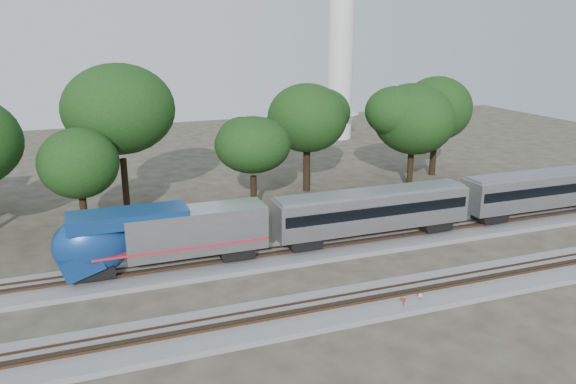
{
  "coord_description": "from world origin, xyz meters",
  "views": [
    {
      "loc": [
        -15.28,
        -35.07,
        18.41
      ],
      "look_at": [
        -0.43,
        5.0,
        5.94
      ],
      "focal_mm": 35.0,
      "sensor_mm": 36.0,
      "label": 1
    }
  ],
  "objects": [
    {
      "name": "track_near",
      "position": [
        0.0,
        -4.0,
        0.21
      ],
      "size": [
        160.0,
        5.0,
        0.73
      ],
      "color": "slate",
      "rests_on": "ground"
    },
    {
      "name": "tree_4",
      "position": [
        0.76,
        18.48,
        7.09
      ],
      "size": [
        7.23,
        7.23,
        10.19
      ],
      "color": "black",
      "rests_on": "ground"
    },
    {
      "name": "tree_3",
      "position": [
        -11.71,
        22.41,
        10.8
      ],
      "size": [
        10.99,
        10.99,
        15.49
      ],
      "color": "black",
      "rests_on": "ground"
    },
    {
      "name": "switch_lever",
      "position": [
        7.1,
        -5.46,
        0.15
      ],
      "size": [
        0.57,
        0.43,
        0.3
      ],
      "primitive_type": "cube",
      "rotation": [
        0.0,
        0.0,
        0.29
      ],
      "color": "#512D19",
      "rests_on": "ground"
    },
    {
      "name": "tree_5",
      "position": [
        8.89,
        23.9,
        8.62
      ],
      "size": [
        8.77,
        8.77,
        12.37
      ],
      "color": "black",
      "rests_on": "ground"
    },
    {
      "name": "track_far",
      "position": [
        0.0,
        6.0,
        0.21
      ],
      "size": [
        160.0,
        5.0,
        0.73
      ],
      "color": "slate",
      "rests_on": "ground"
    },
    {
      "name": "switch_stand_red",
      "position": [
        3.95,
        -5.69,
        0.64
      ],
      "size": [
        0.32,
        0.08,
        1.0
      ],
      "rotation": [
        0.0,
        0.0,
        -0.15
      ],
      "color": "#512D19",
      "rests_on": "ground"
    },
    {
      "name": "tree_6",
      "position": [
        20.94,
        20.74,
        8.31
      ],
      "size": [
        8.46,
        8.46,
        11.93
      ],
      "color": "black",
      "rests_on": "ground"
    },
    {
      "name": "tree_2",
      "position": [
        -15.88,
        17.16,
        6.84
      ],
      "size": [
        6.98,
        6.98,
        9.84
      ],
      "color": "black",
      "rests_on": "ground"
    },
    {
      "name": "tree_7",
      "position": [
        27.18,
        25.18,
        8.63
      ],
      "size": [
        8.79,
        8.79,
        12.39
      ],
      "color": "black",
      "rests_on": "ground"
    },
    {
      "name": "switch_stand_white",
      "position": [
        5.46,
        -5.34,
        0.56
      ],
      "size": [
        0.28,
        0.08,
        0.87
      ],
      "rotation": [
        0.0,
        0.0,
        -0.2
      ],
      "color": "#512D19",
      "rests_on": "ground"
    },
    {
      "name": "ground",
      "position": [
        0.0,
        0.0,
        0.0
      ],
      "size": [
        160.0,
        160.0,
        0.0
      ],
      "primitive_type": "plane",
      "color": "#383328",
      "rests_on": "ground"
    }
  ]
}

